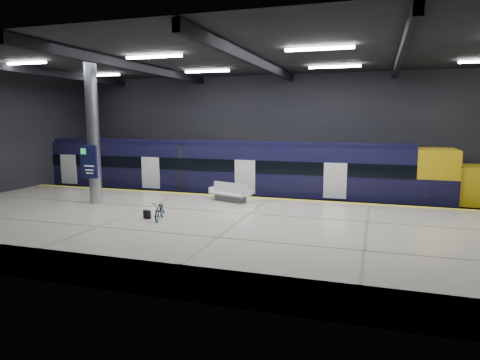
% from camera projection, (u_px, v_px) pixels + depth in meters
% --- Properties ---
extents(ground, '(30.00, 30.00, 0.00)m').
position_uv_depth(ground, '(256.00, 232.00, 20.02)').
color(ground, black).
rests_on(ground, ground).
extents(room_shell, '(30.10, 16.10, 8.05)m').
position_uv_depth(room_shell, '(256.00, 108.00, 19.21)').
color(room_shell, black).
rests_on(room_shell, ground).
extents(platform, '(30.00, 11.00, 1.10)m').
position_uv_depth(platform, '(239.00, 234.00, 17.59)').
color(platform, beige).
rests_on(platform, ground).
extents(safety_strip, '(30.00, 0.40, 0.01)m').
position_uv_depth(safety_strip, '(270.00, 198.00, 22.46)').
color(safety_strip, yellow).
rests_on(safety_strip, platform).
extents(rails, '(30.00, 1.52, 0.16)m').
position_uv_depth(rails, '(281.00, 207.00, 25.19)').
color(rails, gray).
rests_on(rails, ground).
extents(train, '(29.40, 2.84, 3.79)m').
position_uv_depth(train, '(233.00, 172.00, 25.82)').
color(train, black).
rests_on(train, ground).
extents(bench, '(2.30, 1.51, 0.94)m').
position_uv_depth(bench, '(230.00, 195.00, 21.70)').
color(bench, '#595B60').
rests_on(bench, platform).
extents(bicycle, '(0.92, 1.57, 0.78)m').
position_uv_depth(bicycle, '(160.00, 210.00, 17.75)').
color(bicycle, '#99999E').
rests_on(bicycle, platform).
extents(pannier_bag, '(0.35, 0.28, 0.35)m').
position_uv_depth(pannier_bag, '(147.00, 214.00, 17.96)').
color(pannier_bag, black).
rests_on(pannier_bag, platform).
extents(info_column, '(0.90, 0.78, 6.90)m').
position_uv_depth(info_column, '(93.00, 135.00, 20.84)').
color(info_column, '#9EA0A5').
rests_on(info_column, platform).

